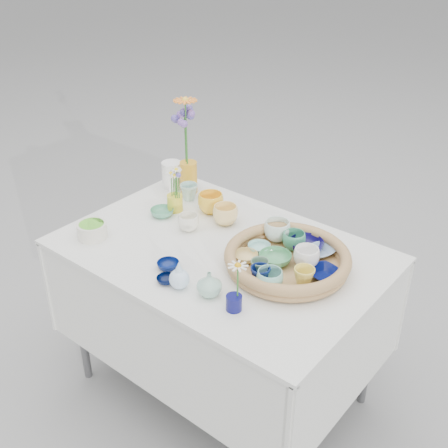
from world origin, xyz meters
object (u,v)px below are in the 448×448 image
Objects in this scene: display_table at (221,387)px; bud_vase_seafoam at (209,284)px; tall_vase_yellow at (189,177)px; wicker_tray at (287,260)px.

bud_vase_seafoam is at bearing -58.22° from display_table.
display_table is 0.99m from tall_vase_yellow.
bud_vase_seafoam is 0.82m from tall_vase_yellow.
display_table is 13.57× the size of bud_vase_seafoam.
bud_vase_seafoam reaches higher than display_table.
tall_vase_yellow reaches higher than display_table.
tall_vase_yellow is (-0.44, 0.30, 0.84)m from display_table.
bud_vase_seafoam is at bearing -111.52° from wicker_tray.
tall_vase_yellow is at bearing 137.21° from bud_vase_seafoam.
tall_vase_yellow reaches higher than bud_vase_seafoam.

